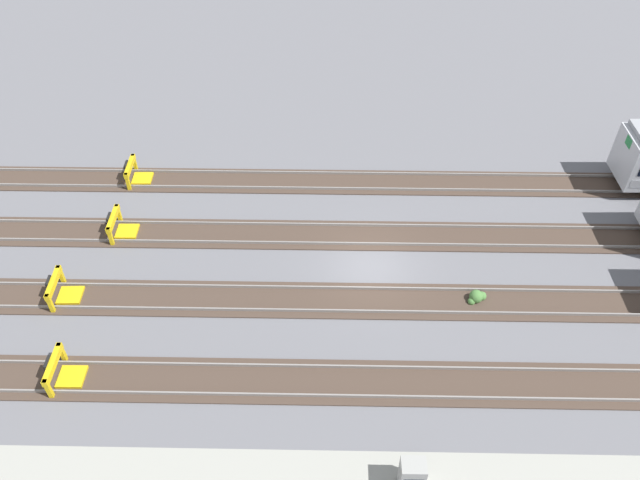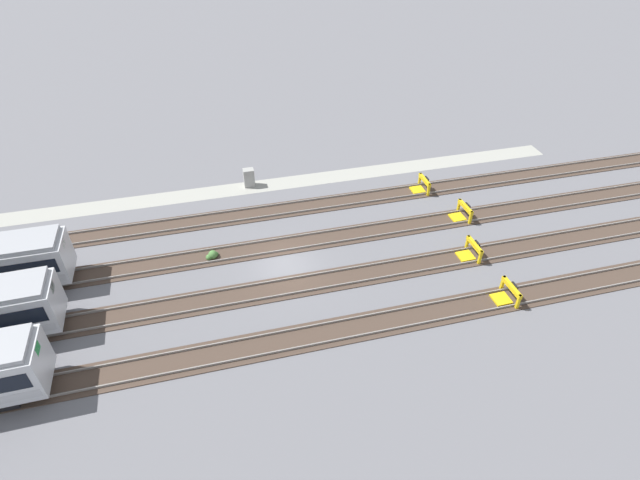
% 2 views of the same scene
% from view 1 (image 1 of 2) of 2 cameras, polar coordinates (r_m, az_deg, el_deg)
% --- Properties ---
extents(ground_plane, '(400.00, 400.00, 0.00)m').
position_cam_1_polar(ground_plane, '(31.00, 4.64, -2.48)').
color(ground_plane, slate).
extents(service_walkway, '(54.00, 2.00, 0.01)m').
position_cam_1_polar(service_walkway, '(24.73, 5.75, -20.72)').
color(service_walkway, '#9E9E93').
rests_on(service_walkway, ground).
extents(rail_track_nearest, '(90.00, 2.24, 0.21)m').
position_cam_1_polar(rail_track_nearest, '(26.71, 5.26, -12.85)').
color(rail_track_nearest, '#47382D').
rests_on(rail_track_nearest, ground).
extents(rail_track_near_inner, '(90.00, 2.24, 0.21)m').
position_cam_1_polar(rail_track_near_inner, '(29.45, 4.83, -5.56)').
color(rail_track_near_inner, '#47382D').
rests_on(rail_track_near_inner, ground).
extents(rail_track_middle, '(90.00, 2.24, 0.21)m').
position_cam_1_polar(rail_track_middle, '(32.58, 4.48, 0.42)').
color(rail_track_middle, '#47382D').
rests_on(rail_track_middle, ground).
extents(rail_track_far_inner, '(90.00, 2.24, 0.21)m').
position_cam_1_polar(rail_track_far_inner, '(36.00, 4.20, 5.30)').
color(rail_track_far_inner, '#47382D').
rests_on(rail_track_far_inner, ground).
extents(bumper_stop_nearest_track, '(1.35, 2.00, 1.22)m').
position_cam_1_polar(bumper_stop_nearest_track, '(28.44, -22.54, -11.03)').
color(bumper_stop_nearest_track, gold).
rests_on(bumper_stop_nearest_track, ground).
extents(bumper_stop_near_inner_track, '(1.38, 2.01, 1.22)m').
position_cam_1_polar(bumper_stop_near_inner_track, '(31.57, -22.57, -4.23)').
color(bumper_stop_near_inner_track, gold).
rests_on(bumper_stop_near_inner_track, ground).
extents(bumper_stop_middle_track, '(1.36, 2.00, 1.22)m').
position_cam_1_polar(bumper_stop_middle_track, '(33.97, -17.85, 1.24)').
color(bumper_stop_middle_track, gold).
rests_on(bumper_stop_middle_track, ground).
extents(bumper_stop_far_inner_track, '(1.36, 2.01, 1.22)m').
position_cam_1_polar(bumper_stop_far_inner_track, '(37.33, -16.49, 5.89)').
color(bumper_stop_far_inner_track, gold).
rests_on(bumper_stop_far_inner_track, ground).
extents(electrical_cabinet, '(0.90, 0.73, 1.60)m').
position_cam_1_polar(electrical_cabinet, '(23.97, 8.41, -20.52)').
color(electrical_cabinet, '#9E9E99').
rests_on(electrical_cabinet, ground).
extents(weed_clump, '(0.92, 0.70, 0.64)m').
position_cam_1_polar(weed_clump, '(30.14, 14.14, -5.07)').
color(weed_clump, '#4C7F3D').
rests_on(weed_clump, ground).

